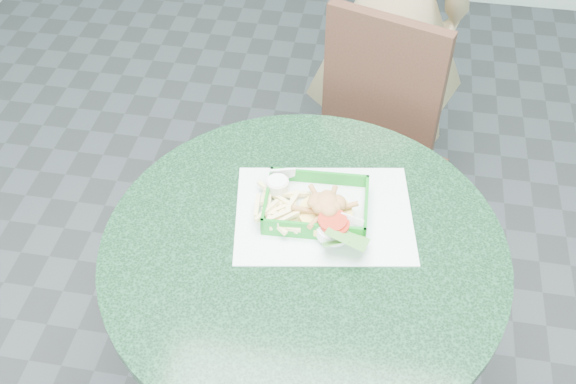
% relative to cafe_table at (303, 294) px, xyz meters
% --- Properties ---
extents(cafe_table, '(0.93, 0.93, 0.75)m').
position_rel_cafe_table_xyz_m(cafe_table, '(0.00, 0.00, 0.00)').
color(cafe_table, black).
rests_on(cafe_table, floor).
extents(dining_chair, '(0.38, 0.38, 0.93)m').
position_rel_cafe_table_xyz_m(dining_chair, '(0.13, 0.63, -0.05)').
color(dining_chair, brown).
rests_on(dining_chair, floor).
extents(diner_person, '(0.66, 0.52, 1.60)m').
position_rel_cafe_table_xyz_m(diner_person, '(0.13, 0.97, 0.22)').
color(diner_person, '#D5B27E').
rests_on(diner_person, floor).
extents(placemat, '(0.46, 0.37, 0.00)m').
position_rel_cafe_table_xyz_m(placemat, '(0.03, 0.10, 0.17)').
color(placemat, white).
rests_on(placemat, cafe_table).
extents(food_basket, '(0.24, 0.17, 0.05)m').
position_rel_cafe_table_xyz_m(food_basket, '(0.01, 0.10, 0.19)').
color(food_basket, '#0F7E1C').
rests_on(food_basket, placemat).
extents(crab_sandwich, '(0.12, 0.12, 0.07)m').
position_rel_cafe_table_xyz_m(crab_sandwich, '(0.04, 0.08, 0.22)').
color(crab_sandwich, '#EDC95C').
rests_on(crab_sandwich, food_basket).
extents(fries_pile, '(0.15, 0.16, 0.05)m').
position_rel_cafe_table_xyz_m(fries_pile, '(-0.08, 0.08, 0.21)').
color(fries_pile, '#FFEA94').
rests_on(fries_pile, food_basket).
extents(sauce_ramekin, '(0.05, 0.05, 0.03)m').
position_rel_cafe_table_xyz_m(sauce_ramekin, '(-0.08, 0.14, 0.22)').
color(sauce_ramekin, silver).
rests_on(sauce_ramekin, food_basket).
extents(garnish_cup, '(0.12, 0.11, 0.05)m').
position_rel_cafe_table_xyz_m(garnish_cup, '(0.07, 0.02, 0.21)').
color(garnish_cup, white).
rests_on(garnish_cup, food_basket).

